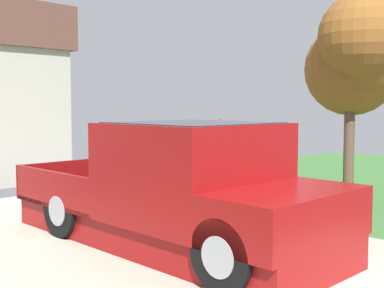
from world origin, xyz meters
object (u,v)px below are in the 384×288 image
Objects in this scene: person_with_hat at (220,167)px; handbag at (230,218)px; pickup_truck at (187,193)px; front_yard_tree at (359,56)px.

handbag is at bearing 92.07° from person_with_hat.
pickup_truck reaches higher than handbag.
person_with_hat is 4.09× the size of handbag.
front_yard_tree is (4.07, -0.46, 2.07)m from pickup_truck.
pickup_truck is 4.59m from front_yard_tree.
pickup_truck reaches higher than person_with_hat.
front_yard_tree is (2.64, -0.87, 2.71)m from handbag.
person_with_hat is 0.84m from handbag.
pickup_truck is 12.41× the size of handbag.
front_yard_tree is at bearing 175.59° from pickup_truck.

